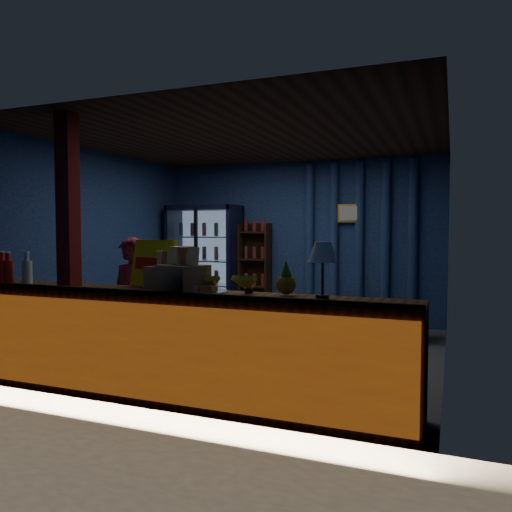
% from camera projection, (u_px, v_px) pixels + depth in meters
% --- Properties ---
extents(ground, '(4.60, 4.60, 0.00)m').
position_uv_depth(ground, '(247.00, 350.00, 6.20)').
color(ground, '#515154').
rests_on(ground, ground).
extents(room_walls, '(4.60, 4.60, 4.60)m').
position_uv_depth(room_walls, '(247.00, 224.00, 6.12)').
color(room_walls, navy).
rests_on(room_walls, ground).
extents(counter, '(4.40, 0.57, 0.99)m').
position_uv_depth(counter, '(164.00, 345.00, 4.40)').
color(counter, brown).
rests_on(counter, ground).
extents(support_post, '(0.16, 0.16, 2.60)m').
position_uv_depth(support_post, '(69.00, 250.00, 4.76)').
color(support_post, maroon).
rests_on(support_post, ground).
extents(beverage_cooler, '(1.20, 0.62, 1.90)m').
position_uv_depth(beverage_cooler, '(206.00, 263.00, 8.50)').
color(beverage_cooler, black).
rests_on(beverage_cooler, ground).
extents(bottle_shelf, '(0.50, 0.28, 1.60)m').
position_uv_depth(bottle_shelf, '(256.00, 272.00, 8.33)').
color(bottle_shelf, '#321B10').
rests_on(bottle_shelf, ground).
extents(curtain_folds, '(1.74, 0.14, 2.50)m').
position_uv_depth(curtain_folds, '(359.00, 242.00, 7.75)').
color(curtain_folds, navy).
rests_on(curtain_folds, room_walls).
extents(framed_picture, '(0.36, 0.04, 0.28)m').
position_uv_depth(framed_picture, '(349.00, 213.00, 7.75)').
color(framed_picture, gold).
rests_on(framed_picture, room_walls).
extents(shopkeeper, '(0.54, 0.38, 1.42)m').
position_uv_depth(shopkeeper, '(132.00, 306.00, 5.16)').
color(shopkeeper, maroon).
rests_on(shopkeeper, ground).
extents(green_chair, '(0.58, 0.59, 0.53)m').
position_uv_depth(green_chair, '(398.00, 320.00, 6.78)').
color(green_chair, '#52A568').
rests_on(green_chair, ground).
extents(side_table, '(0.55, 0.45, 0.54)m').
position_uv_depth(side_table, '(355.00, 318.00, 7.12)').
color(side_table, '#321B10').
rests_on(side_table, ground).
extents(yellow_sign, '(0.57, 0.27, 0.45)m').
position_uv_depth(yellow_sign, '(153.00, 264.00, 4.67)').
color(yellow_sign, '#EBEC0C').
rests_on(yellow_sign, counter).
extents(soda_bottles, '(0.44, 0.18, 0.32)m').
position_uv_depth(soda_bottles, '(12.00, 271.00, 5.02)').
color(soda_bottles, red).
rests_on(soda_bottles, counter).
extents(snack_box_left, '(0.46, 0.42, 0.40)m').
position_uv_depth(snack_box_left, '(183.00, 277.00, 4.24)').
color(snack_box_left, '#9C724B').
rests_on(snack_box_left, counter).
extents(snack_box_centre, '(0.39, 0.34, 0.35)m').
position_uv_depth(snack_box_centre, '(168.00, 277.00, 4.45)').
color(snack_box_centre, '#9C724B').
rests_on(snack_box_centre, counter).
extents(pastry_tray, '(0.48, 0.48, 0.08)m').
position_uv_depth(pastry_tray, '(200.00, 291.00, 4.22)').
color(pastry_tray, silver).
rests_on(pastry_tray, counter).
extents(banana_bunches, '(0.83, 0.31, 0.18)m').
position_uv_depth(banana_bunches, '(215.00, 282.00, 4.30)').
color(banana_bunches, gold).
rests_on(banana_bunches, counter).
extents(table_lamp, '(0.23, 0.23, 0.45)m').
position_uv_depth(table_lamp, '(323.00, 254.00, 3.88)').
color(table_lamp, black).
rests_on(table_lamp, counter).
extents(pineapple, '(0.17, 0.17, 0.28)m').
position_uv_depth(pineapple, '(286.00, 281.00, 4.10)').
color(pineapple, olive).
rests_on(pineapple, counter).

